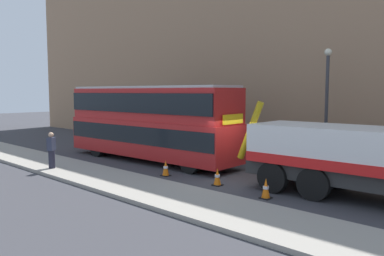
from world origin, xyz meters
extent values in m
plane|color=#38383D|center=(0.00, 0.00, 0.00)|extent=(120.00, 120.00, 0.00)
cube|color=gray|center=(0.00, -4.20, 0.07)|extent=(60.00, 2.80, 0.15)
cube|color=#9E7A5B|center=(0.00, 6.88, 8.00)|extent=(60.00, 1.20, 16.00)
cube|color=#2D2D2D|center=(5.36, 0.17, 0.85)|extent=(9.07, 2.54, 0.55)
cube|color=silver|center=(4.06, 0.12, 1.83)|extent=(6.19, 2.82, 1.40)
cube|color=red|center=(4.06, 0.12, 1.31)|extent=(6.19, 2.87, 0.36)
cylinder|color=#B79914|center=(0.36, -0.01, 2.13)|extent=(1.24, 0.33, 2.52)
cylinder|color=black|center=(3.62, 1.22, 0.58)|extent=(1.17, 0.38, 1.16)
cylinder|color=black|center=(3.70, -1.00, 0.58)|extent=(1.17, 0.38, 1.16)
cylinder|color=black|center=(2.02, 1.16, 0.58)|extent=(1.17, 0.38, 1.16)
cylinder|color=black|center=(2.11, -1.06, 0.58)|extent=(1.17, 0.38, 1.16)
cube|color=#AD1E1E|center=(-6.36, 0.17, 1.29)|extent=(11.08, 2.90, 1.90)
cube|color=#AD1E1E|center=(-6.36, 0.17, 3.09)|extent=(10.86, 2.79, 1.70)
cube|color=black|center=(-6.36, 0.17, 1.54)|extent=(10.98, 2.95, 0.90)
cube|color=black|center=(-6.36, 0.17, 3.19)|extent=(10.76, 2.94, 1.00)
cube|color=#B2B2B2|center=(-6.36, 0.17, 4.00)|extent=(10.64, 2.69, 0.12)
cube|color=yellow|center=(-0.85, 0.37, 2.54)|extent=(0.11, 1.50, 0.44)
cylinder|color=black|center=(-2.50, 1.39, 0.52)|extent=(1.05, 0.34, 1.04)
cylinder|color=black|center=(-2.43, -0.77, 0.52)|extent=(1.05, 0.34, 1.04)
cylinder|color=black|center=(-9.70, 1.13, 0.52)|extent=(1.05, 0.34, 1.04)
cylinder|color=black|center=(-9.62, -1.03, 0.52)|extent=(1.05, 0.34, 1.04)
cylinder|color=#232333|center=(-7.58, -4.86, 0.57)|extent=(0.42, 0.42, 0.85)
cube|color=#2D3347|center=(-7.58, -4.86, 1.31)|extent=(0.44, 0.48, 0.62)
sphere|color=tan|center=(-7.58, -4.86, 1.74)|extent=(0.24, 0.24, 0.24)
cone|color=orange|center=(-2.89, -1.86, 0.36)|extent=(0.32, 0.32, 0.72)
cylinder|color=white|center=(-2.89, -1.86, 0.40)|extent=(0.21, 0.21, 0.10)
cube|color=black|center=(-2.89, -1.86, 0.02)|extent=(0.36, 0.36, 0.04)
cone|color=orange|center=(-0.08, -1.64, 0.36)|extent=(0.32, 0.32, 0.72)
cylinder|color=white|center=(-0.08, -1.64, 0.40)|extent=(0.21, 0.21, 0.10)
cube|color=black|center=(-0.08, -1.64, 0.02)|extent=(0.36, 0.36, 0.04)
cone|color=orange|center=(2.37, -1.94, 0.36)|extent=(0.32, 0.32, 0.72)
cylinder|color=white|center=(2.37, -1.94, 0.40)|extent=(0.21, 0.21, 0.10)
cube|color=black|center=(2.37, -1.94, 0.02)|extent=(0.36, 0.36, 0.04)
cylinder|color=#38383D|center=(1.55, 4.68, 2.75)|extent=(0.16, 0.16, 5.50)
sphere|color=#EAE5C6|center=(1.55, 4.68, 5.65)|extent=(0.36, 0.36, 0.36)
camera|label=1|loc=(9.56, -13.42, 3.77)|focal=35.97mm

